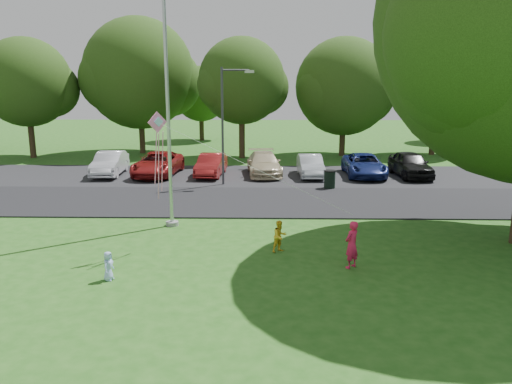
{
  "coord_description": "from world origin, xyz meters",
  "views": [
    {
      "loc": [
        0.22,
        -13.96,
        5.61
      ],
      "look_at": [
        -0.15,
        4.0,
        1.6
      ],
      "focal_mm": 35.0,
      "sensor_mm": 36.0,
      "label": 1
    }
  ],
  "objects_px": {
    "child_blue": "(108,266)",
    "woman": "(352,245)",
    "street_lamp": "(227,115)",
    "child_yellow": "(280,236)",
    "trash_can": "(330,180)",
    "kite": "(161,136)",
    "flagpole": "(168,120)"
  },
  "relations": [
    {
      "from": "child_blue",
      "to": "kite",
      "type": "relative_size",
      "value": 0.13
    },
    {
      "from": "kite",
      "to": "child_blue",
      "type": "bearing_deg",
      "value": -154.18
    },
    {
      "from": "trash_can",
      "to": "woman",
      "type": "height_order",
      "value": "woman"
    },
    {
      "from": "trash_can",
      "to": "child_yellow",
      "type": "height_order",
      "value": "child_yellow"
    },
    {
      "from": "street_lamp",
      "to": "trash_can",
      "type": "xyz_separation_m",
      "value": [
        5.47,
        -0.91,
        -3.3
      ]
    },
    {
      "from": "trash_can",
      "to": "child_blue",
      "type": "xyz_separation_m",
      "value": [
        -7.88,
        -12.56,
        -0.08
      ]
    },
    {
      "from": "child_yellow",
      "to": "street_lamp",
      "type": "bearing_deg",
      "value": 67.88
    },
    {
      "from": "child_blue",
      "to": "child_yellow",
      "type": "bearing_deg",
      "value": -51.9
    },
    {
      "from": "street_lamp",
      "to": "child_yellow",
      "type": "bearing_deg",
      "value": -90.2
    },
    {
      "from": "woman",
      "to": "kite",
      "type": "bearing_deg",
      "value": -58.4
    },
    {
      "from": "flagpole",
      "to": "child_yellow",
      "type": "bearing_deg",
      "value": -35.85
    },
    {
      "from": "flagpole",
      "to": "street_lamp",
      "type": "bearing_deg",
      "value": 78.43
    },
    {
      "from": "street_lamp",
      "to": "woman",
      "type": "bearing_deg",
      "value": -82.51
    },
    {
      "from": "flagpole",
      "to": "woman",
      "type": "bearing_deg",
      "value": -35.05
    },
    {
      "from": "trash_can",
      "to": "child_yellow",
      "type": "distance_m",
      "value": 10.42
    },
    {
      "from": "child_yellow",
      "to": "child_blue",
      "type": "distance_m",
      "value": 5.6
    },
    {
      "from": "flagpole",
      "to": "trash_can",
      "type": "bearing_deg",
      "value": 44.57
    },
    {
      "from": "woman",
      "to": "child_blue",
      "type": "distance_m",
      "value": 7.23
    },
    {
      "from": "child_blue",
      "to": "trash_can",
      "type": "bearing_deg",
      "value": -21.14
    },
    {
      "from": "child_yellow",
      "to": "child_blue",
      "type": "height_order",
      "value": "child_yellow"
    },
    {
      "from": "flagpole",
      "to": "child_yellow",
      "type": "relative_size",
      "value": 9.26
    },
    {
      "from": "street_lamp",
      "to": "trash_can",
      "type": "bearing_deg",
      "value": -22.87
    },
    {
      "from": "child_yellow",
      "to": "kite",
      "type": "height_order",
      "value": "kite"
    },
    {
      "from": "trash_can",
      "to": "kite",
      "type": "distance_m",
      "value": 12.49
    },
    {
      "from": "child_yellow",
      "to": "kite",
      "type": "bearing_deg",
      "value": 143.78
    },
    {
      "from": "flagpole",
      "to": "trash_can",
      "type": "height_order",
      "value": "flagpole"
    },
    {
      "from": "flagpole",
      "to": "kite",
      "type": "height_order",
      "value": "flagpole"
    },
    {
      "from": "woman",
      "to": "trash_can",
      "type": "bearing_deg",
      "value": -138.33
    },
    {
      "from": "street_lamp",
      "to": "child_yellow",
      "type": "xyz_separation_m",
      "value": [
        2.57,
        -10.92,
        -3.26
      ]
    },
    {
      "from": "child_blue",
      "to": "woman",
      "type": "bearing_deg",
      "value": -70.01
    },
    {
      "from": "child_blue",
      "to": "kite",
      "type": "xyz_separation_m",
      "value": [
        1.13,
        2.61,
        3.44
      ]
    },
    {
      "from": "flagpole",
      "to": "street_lamp",
      "type": "distance_m",
      "value": 8.06
    }
  ]
}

